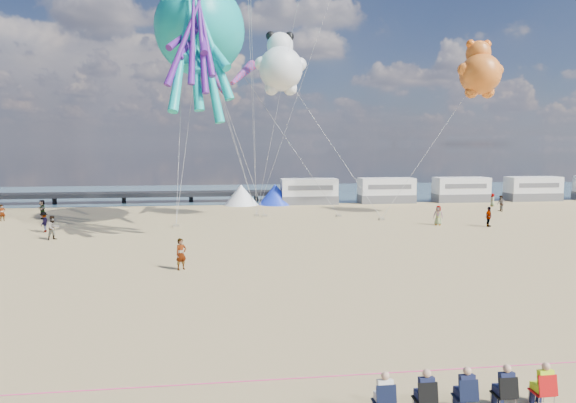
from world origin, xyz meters
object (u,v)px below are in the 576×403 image
Objects in this scene: tent_blue at (275,194)px; sandbag_a at (176,226)px; kite_teddy_orange at (480,74)px; sandbag_c at (381,219)px; sandbag_e at (257,215)px; windsock_left at (183,60)px; windsock_right at (217,81)px; motorhome_2 at (461,190)px; kite_octopus_teal at (200,30)px; beachgoer_5 at (2,213)px; beachgoer_1 at (53,228)px; motorhome_3 at (533,189)px; beachgoer_0 at (493,200)px; beachgoer_4 at (42,209)px; beachgoer_7 at (501,204)px; beachgoer_6 at (438,215)px; sandbag_d at (339,216)px; sandbag_b at (265,216)px; standing_person at (181,254)px; kite_octopus_purple at (198,27)px; motorhome_1 at (386,190)px; beachgoer_2 at (44,222)px; tent_white at (241,195)px; kite_panda at (281,69)px; beachgoer_3 at (489,217)px; windsock_mid at (242,74)px.

sandbag_a is at bearing -123.15° from tent_blue.
sandbag_c is at bearing 162.04° from kite_teddy_orange.
sandbag_e is 0.06× the size of windsock_left.
tent_blue is 0.77× the size of windsock_right.
motorhome_2 is 35.27m from windsock_right.
beachgoer_5 is at bearing 142.15° from kite_octopus_teal.
motorhome_3 is at bearing -18.86° from beachgoer_1.
beachgoer_4 is at bearing -64.36° from beachgoer_0.
beachgoer_7 is at bearing 1.97° from beachgoer_0.
beachgoer_6 reaches higher than sandbag_e.
sandbag_d is 1.00× the size of sandbag_e.
kite_octopus_teal is at bearing -166.63° from sandbag_d.
beachgoer_7 reaches higher than sandbag_b.
kite_octopus_purple is at bearing 52.72° from standing_person.
beachgoer_7 reaches higher than sandbag_d.
beachgoer_7 is at bearing -22.51° from tent_blue.
motorhome_3 is 27.70m from sandbag_c.
sandbag_a is at bearing -52.03° from beachgoer_0.
beachgoer_2 is at bearing -153.74° from motorhome_1.
sandbag_a is at bearing -75.95° from beachgoer_7.
motorhome_2 is 27.00m from tent_white.
beachgoer_5 is 0.22× the size of kite_panda.
kite_panda is at bearing -47.12° from sandbag_e.
beachgoer_6 reaches higher than sandbag_c.
sandbag_d is (25.44, 5.44, -0.72)m from beachgoer_2.
tent_blue is 24.89m from beachgoer_3.
motorhome_1 is at bearing -24.18° from beachgoer_5.
sandbag_c is (17.03, 16.94, -0.79)m from standing_person.
kite_octopus_purple is 8.30m from windsock_mid.
tent_blue is 24.88m from beachgoer_0.
kite_teddy_orange is (5.63, 4.36, 12.76)m from beachgoer_6.
tent_blue is 0.73× the size of windsock_mid.
tent_blue is 24.16m from kite_octopus_purple.
windsock_right is (1.43, 0.96, -4.09)m from kite_octopus_purple.
sandbag_b is at bearing -146.72° from motorhome_1.
kite_panda is at bearing -153.05° from motorhome_2.
motorhome_1 is 14.19m from sandbag_d.
sandbag_e is 0.07× the size of kite_panda.
motorhome_2 is at bearing 25.07° from sandbag_a.
sandbag_e is at bearing -164.61° from motorhome_3.
tent_white is 28.81m from beachgoer_0.
sandbag_a is 0.10× the size of windsock_right.
sandbag_a is (8.49, 4.78, -0.78)m from beachgoer_1.
motorhome_2 is at bearing 13.28° from windsock_right.
beachgoer_1 is 0.13× the size of kite_octopus_teal.
sandbag_b and sandbag_d have the same top height.
motorhome_1 reaches higher than sandbag_e.
sandbag_d is at bearing -8.42° from sandbag_b.
beachgoer_6 is 14.61m from kite_teddy_orange.
beachgoer_0 is 0.28× the size of windsock_right.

